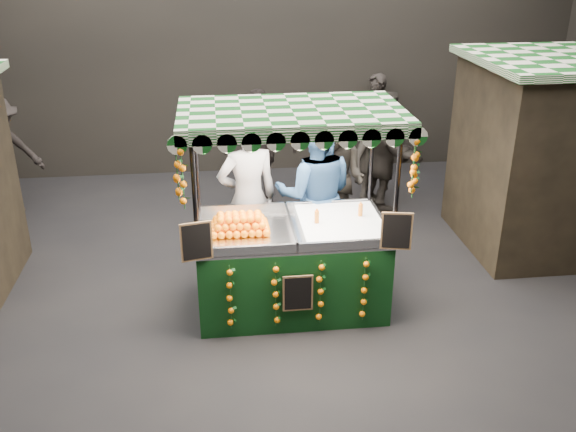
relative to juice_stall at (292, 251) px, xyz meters
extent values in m
plane|color=black|center=(-0.38, -0.17, -0.73)|extent=(12.00, 12.00, 0.00)
cube|color=black|center=(-0.38, 4.83, 1.77)|extent=(12.00, 0.10, 5.00)
cube|color=black|center=(4.02, 1.33, 0.52)|extent=(2.80, 2.00, 2.50)
cube|color=black|center=(-0.01, 0.04, -0.26)|extent=(2.09, 1.14, 0.95)
cube|color=silver|center=(-0.01, 0.04, 0.24)|extent=(2.09, 1.14, 0.04)
cylinder|color=black|center=(-1.03, -0.50, 0.41)|extent=(0.05, 0.05, 2.28)
cylinder|color=black|center=(1.01, -0.50, 0.41)|extent=(0.05, 0.05, 2.28)
cylinder|color=black|center=(-1.03, 0.58, 0.41)|extent=(0.05, 0.05, 2.28)
cylinder|color=black|center=(1.01, 0.58, 0.41)|extent=(0.05, 0.05, 2.28)
cube|color=#125318|center=(-0.01, 0.04, 1.59)|extent=(2.33, 1.38, 0.08)
cube|color=silver|center=(0.56, 0.04, 0.29)|extent=(0.93, 1.03, 0.08)
cube|color=black|center=(-1.04, -0.56, 0.46)|extent=(0.32, 0.09, 0.42)
cube|color=black|center=(1.02, -0.56, 0.46)|extent=(0.32, 0.09, 0.42)
cube|color=black|center=(-0.01, -0.57, -0.21)|extent=(0.32, 0.02, 0.42)
imported|color=gray|center=(-0.44, 0.83, 0.31)|extent=(0.86, 0.68, 2.09)
imported|color=navy|center=(0.40, 0.87, 0.31)|extent=(1.12, 0.94, 2.09)
imported|color=#2A2622|center=(0.82, 1.72, 0.19)|extent=(1.13, 1.11, 1.84)
imported|color=black|center=(-0.12, 3.04, 0.22)|extent=(1.16, 0.58, 1.90)
imported|color=#2A2622|center=(1.66, 3.00, 0.05)|extent=(1.13, 1.12, 1.56)
imported|color=#282320|center=(1.78, 2.91, 0.20)|extent=(0.86, 1.80, 1.86)
imported|color=#2B2523|center=(2.03, 4.43, 0.17)|extent=(0.67, 0.78, 1.80)
imported|color=black|center=(-4.02, 3.30, 0.18)|extent=(1.36, 1.25, 1.83)
camera|label=1|loc=(-0.80, -6.32, 3.26)|focal=39.59mm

